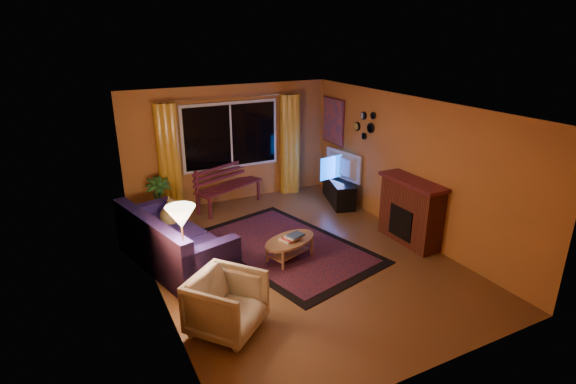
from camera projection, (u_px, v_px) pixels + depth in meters
name	position (u px, v px, depth m)	size (l,w,h in m)	color
floor	(296.00, 257.00, 7.49)	(4.50, 6.00, 0.02)	brown
ceiling	(297.00, 105.00, 6.62)	(4.50, 6.00, 0.02)	white
wall_back	(230.00, 144.00, 9.57)	(4.50, 0.02, 2.50)	#C67835
wall_left	(150.00, 211.00, 6.09)	(0.02, 6.00, 2.50)	#C67835
wall_right	(408.00, 167.00, 8.02)	(0.02, 6.00, 2.50)	#C67835
window	(231.00, 136.00, 9.45)	(2.00, 0.02, 1.30)	black
curtain_rod	(230.00, 98.00, 9.14)	(0.03, 0.03, 3.20)	#BF8C3F
curtain_left	(169.00, 160.00, 8.93)	(0.36, 0.36, 2.24)	gold
curtain_right	(289.00, 145.00, 10.08)	(0.36, 0.36, 2.24)	gold
bench	(229.00, 197.00, 9.48)	(1.55, 0.46, 0.47)	#56191F
potted_plant	(159.00, 200.00, 8.71)	(0.50, 0.50, 0.89)	#235B1E
sofa	(175.00, 238.00, 7.09)	(0.97, 2.26, 0.91)	#1D1343
dog	(169.00, 214.00, 7.46)	(0.31, 0.42, 0.46)	olive
armchair	(226.00, 301.00, 5.53)	(0.81, 0.76, 0.83)	beige
floor_lamp	(184.00, 255.00, 6.05)	(0.23, 0.23, 1.40)	#BF8C3F
rug	(285.00, 247.00, 7.79)	(2.01, 3.17, 0.02)	maroon
coffee_table	(290.00, 249.00, 7.34)	(0.99, 0.99, 0.36)	tan
tv_console	(339.00, 191.00, 9.75)	(0.42, 1.25, 0.52)	black
television	(340.00, 166.00, 9.55)	(1.05, 0.14, 0.61)	black
fireplace	(411.00, 213.00, 7.84)	(0.40, 1.20, 1.10)	maroon
mirror_cluster	(364.00, 124.00, 8.90)	(0.06, 0.60, 0.56)	black
painting	(333.00, 121.00, 9.91)	(0.04, 0.76, 0.96)	#E34C25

